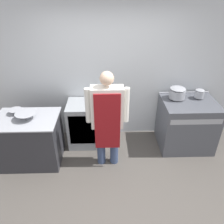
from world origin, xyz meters
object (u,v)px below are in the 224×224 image
object	(u,v)px
fridge_unit	(87,124)
person_cook	(107,116)
stove	(186,124)
mixing_bowl	(26,116)
sauce_pot	(199,93)
stock_pot	(177,93)

from	to	relation	value
fridge_unit	person_cook	distance (m)	0.91
stove	fridge_unit	bearing A→B (deg)	176.07
person_cook	mixing_bowl	distance (m)	1.31
fridge_unit	mixing_bowl	xyz separation A→B (m)	(-0.90, -0.50, 0.49)
fridge_unit	person_cook	bearing A→B (deg)	-56.65
sauce_pot	stock_pot	bearing A→B (deg)	180.00
stove	person_cook	bearing A→B (deg)	-162.27
mixing_bowl	stove	bearing A→B (deg)	7.56
stove	mixing_bowl	world-z (taller)	mixing_bowl
stock_pot	sauce_pot	bearing A→B (deg)	-0.00
stock_pot	mixing_bowl	bearing A→B (deg)	-168.78
stove	person_cook	distance (m)	1.65
stove	person_cook	xyz separation A→B (m)	(-1.49, -0.48, 0.50)
mixing_bowl	fridge_unit	bearing A→B (deg)	29.04
stove	mixing_bowl	xyz separation A→B (m)	(-2.80, -0.37, 0.46)
person_cook	fridge_unit	bearing A→B (deg)	123.35
stock_pot	sauce_pot	xyz separation A→B (m)	(0.41, -0.00, -0.02)
mixing_bowl	stock_pot	distance (m)	2.63
mixing_bowl	stock_pot	world-z (taller)	stock_pot
stove	person_cook	size ratio (longest dim) A/B	0.57
sauce_pot	mixing_bowl	bearing A→B (deg)	-170.29
person_cook	sauce_pot	bearing A→B (deg)	20.11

